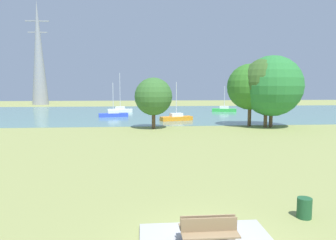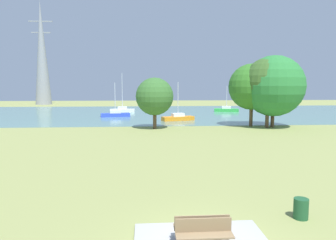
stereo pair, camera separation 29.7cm
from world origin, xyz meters
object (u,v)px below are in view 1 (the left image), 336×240
bench_facing_inland (210,236)px  tree_east_far (153,97)px  sailboat_blue (113,114)px  sailboat_orange (176,118)px  litter_bin (304,208)px  tree_west_near (250,87)px  sailboat_green (224,109)px  tree_west_far (272,86)px  electricity_pylon (39,53)px  tree_east_near (267,82)px  bench_facing_water (207,228)px  sailboat_white (120,110)px

bench_facing_inland → tree_east_far: (-0.65, 28.16, 3.41)m
sailboat_blue → sailboat_orange: size_ratio=1.00×
litter_bin → tree_west_near: tree_west_near is taller
sailboat_orange → litter_bin: bearing=-88.2°
sailboat_green → tree_west_near: size_ratio=0.65×
tree_west_far → electricity_pylon: (-44.22, 52.32, 9.11)m
litter_bin → tree_east_near: tree_east_near is taller
litter_bin → sailboat_orange: size_ratio=0.14×
sailboat_orange → tree_west_far: size_ratio=0.64×
sailboat_orange → tree_east_near: 14.33m
bench_facing_water → sailboat_white: 52.64m
tree_east_near → tree_west_far: bearing=16.2°
bench_facing_inland → sailboat_orange: size_ratio=0.32×
sailboat_green → tree_west_far: size_ratio=0.58×
litter_bin → tree_east_far: (-4.84, 26.08, 3.48)m
sailboat_green → sailboat_orange: bearing=-126.6°
sailboat_white → tree_west_near: tree_west_near is taller
sailboat_white → tree_east_far: sailboat_white is taller
sailboat_blue → tree_west_far: size_ratio=0.64×
sailboat_white → tree_east_near: 31.88m
electricity_pylon → sailboat_blue: bearing=-57.9°
bench_facing_water → tree_west_near: bearing=68.0°
tree_east_near → tree_east_far: bearing=179.8°
tree_west_near → tree_east_near: tree_east_near is taller
litter_bin → electricity_pylon: electricity_pylon is taller
bench_facing_water → tree_east_far: tree_east_far is taller
sailboat_green → electricity_pylon: 54.75m
tree_east_near → electricity_pylon: size_ratio=0.30×
electricity_pylon → tree_west_far: bearing=-49.8°
sailboat_green → tree_east_far: 28.71m
tree_east_near → electricity_pylon: 68.72m
sailboat_blue → sailboat_orange: (9.87, -6.54, -0.00)m
litter_bin → electricity_pylon: 86.89m
bench_facing_inland → litter_bin: 4.68m
bench_facing_inland → sailboat_green: bearing=74.4°
bench_facing_inland → tree_west_near: bearing=68.4°
bench_facing_inland → litter_bin: bearing=26.4°
sailboat_blue → tree_east_near: bearing=-37.2°
tree_east_far → bench_facing_inland: bearing=-88.7°
sailboat_blue → tree_west_near: tree_west_near is taller
sailboat_orange → tree_east_far: size_ratio=0.93×
sailboat_green → tree_west_far: (-0.51, -23.92, 4.70)m
sailboat_white → tree_east_far: 25.50m
electricity_pylon → litter_bin: bearing=-66.4°
tree_west_near → sailboat_blue: bearing=143.1°
litter_bin → sailboat_green: 51.25m
litter_bin → sailboat_white: size_ratio=0.10×
litter_bin → tree_west_near: 28.77m
sailboat_orange → sailboat_blue: bearing=146.5°
sailboat_white → sailboat_green: size_ratio=1.49×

